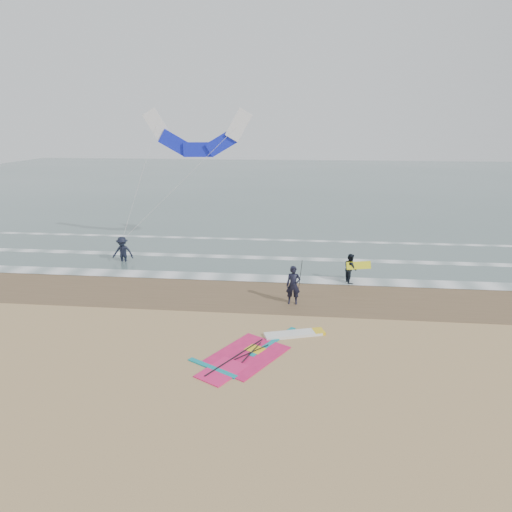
# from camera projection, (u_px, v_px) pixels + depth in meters

# --- Properties ---
(ground) EXTENTS (120.00, 120.00, 0.00)m
(ground) POSITION_uv_depth(u_px,v_px,m) (273.00, 354.00, 16.46)
(ground) COLOR tan
(ground) RESTS_ON ground
(sea_water) EXTENTS (120.00, 80.00, 0.02)m
(sea_water) POSITION_uv_depth(u_px,v_px,m) (298.00, 183.00, 62.24)
(sea_water) COLOR #47605E
(sea_water) RESTS_ON ground
(wet_sand_band) EXTENTS (120.00, 5.00, 0.01)m
(wet_sand_band) POSITION_uv_depth(u_px,v_px,m) (282.00, 294.00, 22.18)
(wet_sand_band) COLOR brown
(wet_sand_band) RESTS_ON ground
(foam_waterline) EXTENTS (120.00, 9.15, 0.02)m
(foam_waterline) POSITION_uv_depth(u_px,v_px,m) (286.00, 266.00, 26.41)
(foam_waterline) COLOR white
(foam_waterline) RESTS_ON ground
(windsurf_rig) EXTENTS (4.90, 4.64, 0.12)m
(windsurf_rig) POSITION_uv_depth(u_px,v_px,m) (261.00, 350.00, 16.73)
(windsurf_rig) COLOR white
(windsurf_rig) RESTS_ON ground
(person_standing) EXTENTS (0.66, 0.44, 1.80)m
(person_standing) POSITION_uv_depth(u_px,v_px,m) (293.00, 285.00, 20.79)
(person_standing) COLOR black
(person_standing) RESTS_ON ground
(person_walking) EXTENTS (0.76, 0.88, 1.56)m
(person_walking) POSITION_uv_depth(u_px,v_px,m) (350.00, 268.00, 23.58)
(person_walking) COLOR black
(person_walking) RESTS_ON ground
(person_wading) EXTENTS (1.27, 0.77, 1.91)m
(person_wading) POSITION_uv_depth(u_px,v_px,m) (122.00, 247.00, 27.01)
(person_wading) COLOR black
(person_wading) RESTS_ON ground
(held_pole) EXTENTS (0.17, 0.86, 1.82)m
(held_pole) POSITION_uv_depth(u_px,v_px,m) (300.00, 277.00, 20.64)
(held_pole) COLOR black
(held_pole) RESTS_ON ground
(carried_kiteboard) EXTENTS (1.30, 0.51, 0.39)m
(carried_kiteboard) POSITION_uv_depth(u_px,v_px,m) (359.00, 265.00, 23.39)
(carried_kiteboard) COLOR yellow
(carried_kiteboard) RESTS_ON ground
(surf_kite) EXTENTS (7.42, 3.58, 7.61)m
(surf_kite) POSITION_uv_depth(u_px,v_px,m) (198.00, 137.00, 28.10)
(surf_kite) COLOR white
(surf_kite) RESTS_ON ground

